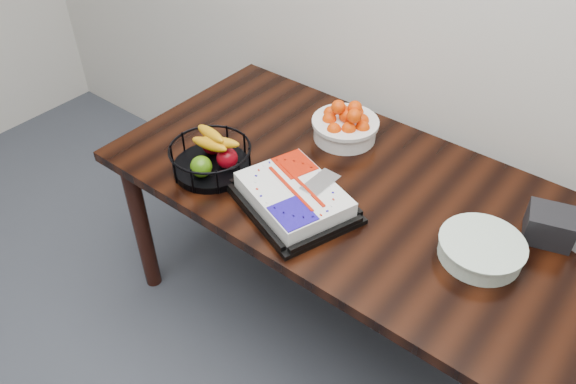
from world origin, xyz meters
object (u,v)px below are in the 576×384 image
Objects in this scene: table at (357,206)px; cake_tray at (294,197)px; tangerine_bowl at (345,123)px; plate_stack at (481,249)px; fruit_basket at (210,156)px; napkin_box at (550,226)px.

cake_tray is (-0.12, -0.22, 0.12)m from table.
tangerine_bowl reaches higher than plate_stack.
fruit_basket is at bearing -118.95° from tangerine_bowl.
plate_stack is (0.67, -0.27, -0.04)m from tangerine_bowl.
tangerine_bowl reaches higher than fruit_basket.
napkin_box reaches higher than plate_stack.
table is at bearing 174.00° from plate_stack.
fruit_basket reaches higher than cake_tray.
tangerine_bowl is at bearing 61.05° from fruit_basket.
fruit_basket reaches higher than plate_stack.
napkin_box is (0.59, 0.16, 0.14)m from table.
cake_tray is 0.81m from napkin_box.
napkin_box is at bearing 15.15° from table.
table is 0.55m from fruit_basket.
table is 0.28m from cake_tray.
napkin_box is at bearing 58.25° from plate_stack.
tangerine_bowl is at bearing 175.81° from napkin_box.
tangerine_bowl is 1.82× the size of napkin_box.
plate_stack reaches higher than table.
napkin_box reaches higher than cake_tray.
table is 0.34m from tangerine_bowl.
fruit_basket is (-0.47, -0.25, 0.15)m from table.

